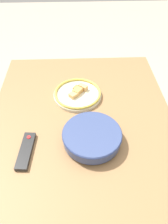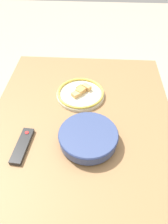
{
  "view_description": "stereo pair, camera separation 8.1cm",
  "coord_description": "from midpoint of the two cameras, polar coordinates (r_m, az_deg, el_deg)",
  "views": [
    {
      "loc": [
        -0.77,
        0.02,
        1.59
      ],
      "look_at": [
        0.02,
        -0.01,
        0.79
      ],
      "focal_mm": 35.0,
      "sensor_mm": 36.0,
      "label": 1
    },
    {
      "loc": [
        -0.77,
        -0.06,
        1.59
      ],
      "look_at": [
        0.02,
        -0.01,
        0.79
      ],
      "focal_mm": 35.0,
      "sensor_mm": 36.0,
      "label": 2
    }
  ],
  "objects": [
    {
      "name": "dining_table",
      "position": [
        1.2,
        -2.43,
        -4.9
      ],
      "size": [
        1.19,
        0.96,
        0.75
      ],
      "color": "olive",
      "rests_on": "ground_plane"
    },
    {
      "name": "ground_plane",
      "position": [
        1.76,
        -1.74,
        -18.81
      ],
      "size": [
        8.0,
        8.0,
        0.0
      ],
      "primitive_type": "plane",
      "color": "#B7A88E"
    },
    {
      "name": "food_plate",
      "position": [
        1.26,
        -3.52,
        4.72
      ],
      "size": [
        0.28,
        0.28,
        0.05
      ],
      "color": "beige",
      "rests_on": "dining_table"
    },
    {
      "name": "noodle_bowl",
      "position": [
        1.01,
        -0.21,
        -6.47
      ],
      "size": [
        0.28,
        0.28,
        0.07
      ],
      "color": "#384775",
      "rests_on": "dining_table"
    },
    {
      "name": "tv_remote",
      "position": [
        1.05,
        -17.13,
        -9.73
      ],
      "size": [
        0.2,
        0.07,
        0.02
      ],
      "rotation": [
        0.0,
        0.0,
        4.63
      ],
      "color": "black",
      "rests_on": "dining_table"
    }
  ]
}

